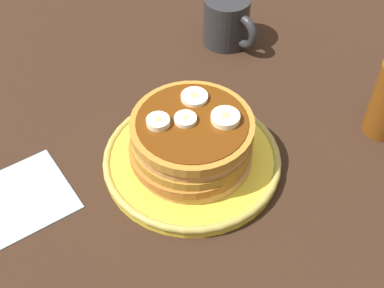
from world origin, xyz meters
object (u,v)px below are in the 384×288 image
(pancake_stack, at_px, (191,139))
(napkin, at_px, (22,197))
(banana_slice_3, at_px, (225,118))
(coffee_mug, at_px, (228,21))
(banana_slice_0, at_px, (185,119))
(banana_slice_2, at_px, (194,97))
(plate, at_px, (192,159))
(banana_slice_1, at_px, (158,122))

(pancake_stack, bearing_deg, napkin, -115.26)
(banana_slice_3, relative_size, coffee_mug, 0.34)
(pancake_stack, relative_size, napkin, 1.44)
(banana_slice_0, distance_m, banana_slice_3, 0.05)
(napkin, bearing_deg, pancake_stack, 64.74)
(banana_slice_2, distance_m, napkin, 0.24)
(plate, bearing_deg, napkin, -115.68)
(banana_slice_1, relative_size, banana_slice_3, 0.81)
(banana_slice_1, distance_m, banana_slice_2, 0.06)
(pancake_stack, xyz_separation_m, banana_slice_2, (-0.03, 0.03, 0.03))
(banana_slice_1, bearing_deg, banana_slice_0, 58.99)
(plate, height_order, banana_slice_0, banana_slice_0)
(banana_slice_3, bearing_deg, banana_slice_2, -176.06)
(banana_slice_1, distance_m, banana_slice_3, 0.08)
(plate, height_order, pancake_stack, pancake_stack)
(banana_slice_2, bearing_deg, napkin, -106.36)
(coffee_mug, bearing_deg, banana_slice_0, -53.99)
(banana_slice_0, relative_size, napkin, 0.24)
(banana_slice_1, height_order, banana_slice_2, banana_slice_1)
(banana_slice_1, bearing_deg, plate, 56.26)
(banana_slice_1, relative_size, banana_slice_2, 0.83)
(coffee_mug, bearing_deg, napkin, -80.09)
(pancake_stack, relative_size, banana_slice_2, 4.78)
(banana_slice_1, bearing_deg, napkin, -113.85)
(banana_slice_0, relative_size, coffee_mug, 0.26)
(pancake_stack, distance_m, banana_slice_3, 0.05)
(plate, bearing_deg, coffee_mug, 127.66)
(plate, distance_m, banana_slice_2, 0.08)
(banana_slice_0, height_order, banana_slice_3, banana_slice_3)
(banana_slice_3, height_order, coffee_mug, banana_slice_3)
(banana_slice_3, xyz_separation_m, napkin, (-0.12, -0.22, -0.08))
(napkin, bearing_deg, banana_slice_1, 66.15)
(banana_slice_0, relative_size, banana_slice_1, 0.96)
(banana_slice_1, bearing_deg, banana_slice_2, 95.55)
(plate, relative_size, napkin, 2.03)
(plate, xyz_separation_m, banana_slice_2, (-0.03, 0.03, 0.07))
(napkin, bearing_deg, banana_slice_3, 62.47)
(plate, bearing_deg, banana_slice_0, -135.13)
(banana_slice_0, relative_size, banana_slice_2, 0.80)
(banana_slice_1, relative_size, coffee_mug, 0.27)
(napkin, bearing_deg, plate, 64.32)
(banana_slice_0, height_order, napkin, banana_slice_0)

